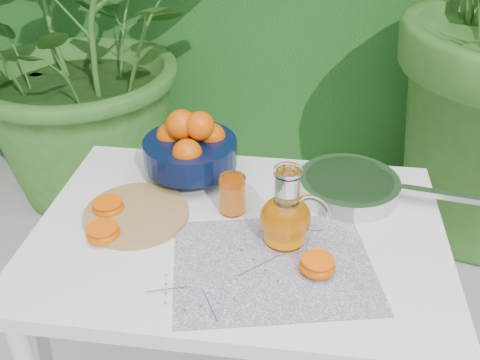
# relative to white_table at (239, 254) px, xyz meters

# --- Properties ---
(potted_plant_left) EXTENTS (1.99, 1.99, 1.59)m
(potted_plant_left) POSITION_rel_white_table_xyz_m (-0.86, 1.23, 0.13)
(potted_plant_left) COLOR #346322
(potted_plant_left) RESTS_ON ground
(white_table) EXTENTS (1.00, 0.70, 0.75)m
(white_table) POSITION_rel_white_table_xyz_m (0.00, 0.00, 0.00)
(white_table) COLOR white
(white_table) RESTS_ON ground
(placemat) EXTENTS (0.50, 0.43, 0.00)m
(placemat) POSITION_rel_white_table_xyz_m (0.09, -0.12, 0.08)
(placemat) COLOR #0C1044
(placemat) RESTS_ON white_table
(cutting_board) EXTENTS (0.30, 0.30, 0.02)m
(cutting_board) POSITION_rel_white_table_xyz_m (-0.26, 0.01, 0.09)
(cutting_board) COLOR #A17F48
(cutting_board) RESTS_ON white_table
(fruit_bowl) EXTENTS (0.28, 0.28, 0.20)m
(fruit_bowl) POSITION_rel_white_table_xyz_m (-0.17, 0.23, 0.17)
(fruit_bowl) COLOR black
(fruit_bowl) RESTS_ON white_table
(juice_pitcher) EXTENTS (0.18, 0.15, 0.20)m
(juice_pitcher) POSITION_rel_white_table_xyz_m (0.12, -0.03, 0.15)
(juice_pitcher) COLOR white
(juice_pitcher) RESTS_ON white_table
(juice_tumbler) EXTENTS (0.08, 0.08, 0.10)m
(juice_tumbler) POSITION_rel_white_table_xyz_m (-0.03, 0.07, 0.13)
(juice_tumbler) COLOR white
(juice_tumbler) RESTS_ON white_table
(saute_pan) EXTENTS (0.48, 0.30, 0.05)m
(saute_pan) POSITION_rel_white_table_xyz_m (0.27, 0.19, 0.11)
(saute_pan) COLOR #B6B6BA
(saute_pan) RESTS_ON white_table
(orange_halves) EXTENTS (0.61, 0.23, 0.04)m
(orange_halves) POSITION_rel_white_table_xyz_m (-0.15, -0.07, 0.10)
(orange_halves) COLOR #D14602
(orange_halves) RESTS_ON white_table
(thyme_sprigs) EXTENTS (0.28, 0.22, 0.01)m
(thyme_sprigs) POSITION_rel_white_table_xyz_m (-0.02, -0.20, 0.09)
(thyme_sprigs) COLOR brown
(thyme_sprigs) RESTS_ON white_table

